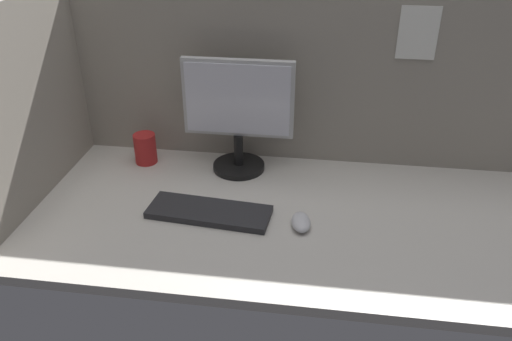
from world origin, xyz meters
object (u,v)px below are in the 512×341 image
at_px(mouse, 301,222).
at_px(keyboard, 209,212).
at_px(mug_red_plastic, 145,148).
at_px(monitor, 238,112).

bearing_deg(mouse, keyboard, 166.69).
distance_m(mouse, mug_red_plastic, 0.66).
height_order(keyboard, mouse, mouse).
relative_size(mouse, mug_red_plastic, 0.89).
xyz_separation_m(keyboard, mouse, (0.28, -0.02, 0.01)).
relative_size(keyboard, mug_red_plastic, 3.43).
bearing_deg(monitor, mug_red_plastic, -179.30).
distance_m(monitor, keyboard, 0.37).
relative_size(monitor, mug_red_plastic, 3.62).
distance_m(keyboard, mug_red_plastic, 0.42).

